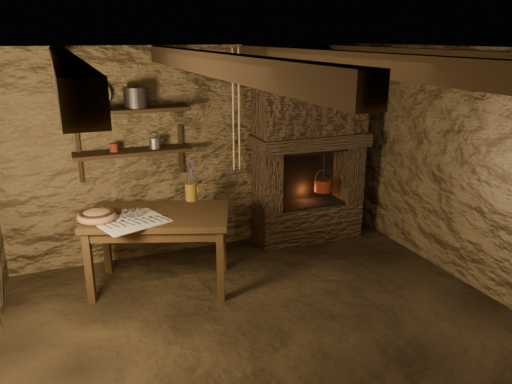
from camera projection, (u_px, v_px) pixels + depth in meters
name	position (u px, v px, depth m)	size (l,w,h in m)	color
floor	(273.00, 329.00, 4.44)	(4.50, 4.50, 0.00)	black
back_wall	(205.00, 151.00, 5.85)	(4.50, 0.04, 2.40)	brown
front_wall	(450.00, 331.00, 2.31)	(4.50, 0.04, 2.40)	brown
right_wall	(485.00, 174.00, 4.88)	(0.04, 4.00, 2.40)	brown
ceiling	(276.00, 50.00, 3.71)	(4.50, 4.00, 0.04)	black
beam_far_left	(64.00, 67.00, 3.21)	(0.14, 3.95, 0.16)	black
beam_mid_left	(213.00, 63.00, 3.56)	(0.14, 3.95, 0.16)	black
beam_mid_right	(334.00, 61.00, 3.92)	(0.14, 3.95, 0.16)	black
beam_far_right	(436.00, 59.00, 4.28)	(0.14, 3.95, 0.16)	black
shelf_lower	(133.00, 152.00, 5.37)	(1.25, 0.30, 0.04)	black
shelf_upper	(130.00, 110.00, 5.23)	(1.25, 0.30, 0.04)	black
hearth	(309.00, 144.00, 6.08)	(1.43, 0.51, 2.30)	#3A2A1D
work_table	(160.00, 247.00, 5.10)	(1.59, 1.23, 0.80)	#322311
linen_cloth	(132.00, 222.00, 4.76)	(0.61, 0.49, 0.01)	white
pewter_cutlery_row	(132.00, 221.00, 4.74)	(0.51, 0.20, 0.01)	gray
drinking_glasses	(132.00, 213.00, 4.85)	(0.20, 0.06, 0.08)	silver
stoneware_jug	(191.00, 184.00, 5.33)	(0.14, 0.14, 0.44)	olive
wooden_bowl	(97.00, 217.00, 4.77)	(0.37, 0.37, 0.13)	#A66C47
iron_stockpot	(136.00, 98.00, 5.22)	(0.26, 0.26, 0.19)	#2A2826
tin_pan	(97.00, 95.00, 5.16)	(0.29, 0.29, 0.04)	gray
small_kettle	(155.00, 143.00, 5.43)	(0.17, 0.13, 0.18)	gray
rusty_tin	(114.00, 148.00, 5.28)	(0.09, 0.09, 0.09)	#602013
red_pot	(323.00, 185.00, 6.26)	(0.24, 0.23, 0.54)	maroon
hanging_ropes	(236.00, 111.00, 4.84)	(0.08, 0.08, 1.20)	beige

